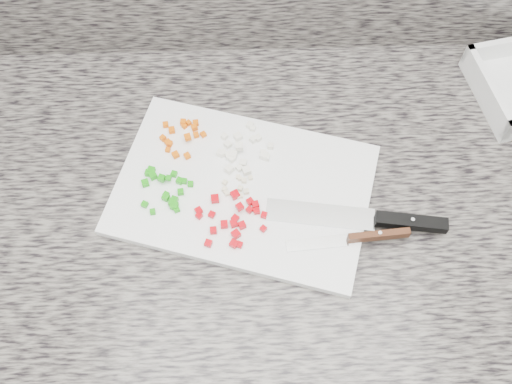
# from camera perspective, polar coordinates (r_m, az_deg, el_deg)

# --- Properties ---
(cabinet) EXTENTS (3.92, 0.62, 0.86)m
(cabinet) POSITION_cam_1_polar(r_m,az_deg,el_deg) (1.35, 2.07, -8.93)
(cabinet) COLOR beige
(cabinet) RESTS_ON ground
(countertop) EXTENTS (3.96, 0.64, 0.04)m
(countertop) POSITION_cam_1_polar(r_m,az_deg,el_deg) (0.94, 2.95, 0.06)
(countertop) COLOR #645F58
(countertop) RESTS_ON cabinet
(cutting_board) EXTENTS (0.46, 0.37, 0.01)m
(cutting_board) POSITION_cam_1_polar(r_m,az_deg,el_deg) (0.91, -1.30, 0.29)
(cutting_board) COLOR white
(cutting_board) RESTS_ON countertop
(carrot_pile) EXTENTS (0.08, 0.08, 0.02)m
(carrot_pile) POSITION_cam_1_polar(r_m,az_deg,el_deg) (0.96, -7.49, 5.61)
(carrot_pile) COLOR #DC5B04
(carrot_pile) RESTS_ON cutting_board
(onion_pile) EXTENTS (0.09, 0.10, 0.02)m
(onion_pile) POSITION_cam_1_polar(r_m,az_deg,el_deg) (0.93, -1.40, 4.06)
(onion_pile) COLOR white
(onion_pile) RESTS_ON cutting_board
(green_pepper_pile) EXTENTS (0.08, 0.08, 0.02)m
(green_pepper_pile) POSITION_cam_1_polar(r_m,az_deg,el_deg) (0.91, -9.07, 0.32)
(green_pepper_pile) COLOR #17970D
(green_pepper_pile) RESTS_ON cutting_board
(red_pepper_pile) EXTENTS (0.11, 0.10, 0.02)m
(red_pepper_pile) POSITION_cam_1_polar(r_m,az_deg,el_deg) (0.88, -2.27, -2.59)
(red_pepper_pile) COLOR #C1020C
(red_pepper_pile) RESTS_ON cutting_board
(garlic_pile) EXTENTS (0.05, 0.04, 0.01)m
(garlic_pile) POSITION_cam_1_polar(r_m,az_deg,el_deg) (0.90, -1.86, 0.37)
(garlic_pile) COLOR beige
(garlic_pile) RESTS_ON cutting_board
(chef_knife) EXTENTS (0.28, 0.07, 0.02)m
(chef_knife) POSITION_cam_1_polar(r_m,az_deg,el_deg) (0.89, 12.27, -2.71)
(chef_knife) COLOR silver
(chef_knife) RESTS_ON cutting_board
(paring_knife) EXTENTS (0.19, 0.03, 0.02)m
(paring_knife) POSITION_cam_1_polar(r_m,az_deg,el_deg) (0.88, 10.67, -4.48)
(paring_knife) COLOR silver
(paring_knife) RESTS_ON cutting_board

